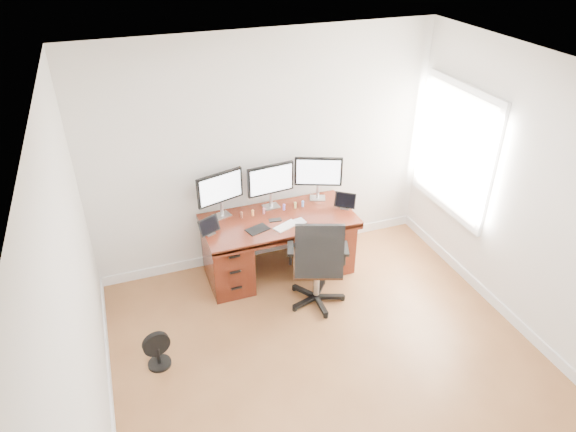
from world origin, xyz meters
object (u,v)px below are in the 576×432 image
object	(u,v)px
desk	(278,243)
floor_fan	(157,351)
keyboard	(286,226)
office_chair	(317,277)
monitor_center	(271,181)

from	to	relation	value
desk	floor_fan	xyz separation A→B (m)	(-1.54, -1.00, -0.22)
keyboard	desk	bearing A→B (deg)	70.02
office_chair	floor_fan	distance (m)	1.77
monitor_center	keyboard	bearing A→B (deg)	-94.00
desk	keyboard	xyz separation A→B (m)	(0.02, -0.22, 0.36)
office_chair	monitor_center	size ratio (longest dim) A/B	2.01
floor_fan	desk	bearing A→B (deg)	22.52
monitor_center	office_chair	bearing A→B (deg)	-83.99
office_chair	keyboard	bearing A→B (deg)	130.88
office_chair	keyboard	xyz separation A→B (m)	(-0.18, 0.47, 0.39)
office_chair	desk	bearing A→B (deg)	125.68
desk	office_chair	world-z (taller)	office_chair
office_chair	floor_fan	size ratio (longest dim) A/B	2.94
desk	monitor_center	bearing A→B (deg)	89.96
floor_fan	keyboard	bearing A→B (deg)	16.08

